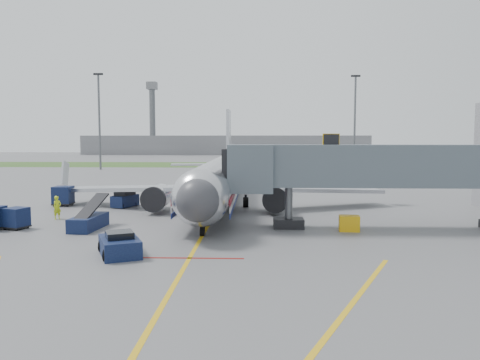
{
  "coord_description": "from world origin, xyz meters",
  "views": [
    {
      "loc": [
        3.71,
        -28.99,
        6.5
      ],
      "look_at": [
        2.3,
        8.67,
        3.2
      ],
      "focal_mm": 35.0,
      "sensor_mm": 36.0,
      "label": 1
    }
  ],
  "objects_px": {
    "baggage_tug": "(125,198)",
    "belt_loader": "(89,221)",
    "ramp_worker": "(57,207)",
    "airliner": "(219,180)",
    "pushback_tug": "(120,245)"
  },
  "relations": [
    {
      "from": "baggage_tug",
      "to": "belt_loader",
      "type": "height_order",
      "value": "belt_loader"
    },
    {
      "from": "belt_loader",
      "to": "ramp_worker",
      "type": "xyz_separation_m",
      "value": [
        -4.08,
        4.07,
        0.37
      ]
    },
    {
      "from": "airliner",
      "to": "ramp_worker",
      "type": "relative_size",
      "value": 18.75
    },
    {
      "from": "airliner",
      "to": "belt_loader",
      "type": "xyz_separation_m",
      "value": [
        -8.51,
        -11.2,
        -2.07
      ]
    },
    {
      "from": "pushback_tug",
      "to": "belt_loader",
      "type": "bearing_deg",
      "value": 120.83
    },
    {
      "from": "baggage_tug",
      "to": "pushback_tug",
      "type": "bearing_deg",
      "value": -74.91
    },
    {
      "from": "pushback_tug",
      "to": "baggage_tug",
      "type": "xyz_separation_m",
      "value": [
        -5.03,
        18.67,
        0.27
      ]
    },
    {
      "from": "baggage_tug",
      "to": "ramp_worker",
      "type": "relative_size",
      "value": 1.59
    },
    {
      "from": "baggage_tug",
      "to": "belt_loader",
      "type": "relative_size",
      "value": 0.63
    },
    {
      "from": "baggage_tug",
      "to": "belt_loader",
      "type": "xyz_separation_m",
      "value": [
        0.53,
        -11.12,
        -0.26
      ]
    },
    {
      "from": "pushback_tug",
      "to": "ramp_worker",
      "type": "xyz_separation_m",
      "value": [
        -8.58,
        11.62,
        0.39
      ]
    },
    {
      "from": "pushback_tug",
      "to": "ramp_worker",
      "type": "height_order",
      "value": "ramp_worker"
    },
    {
      "from": "pushback_tug",
      "to": "baggage_tug",
      "type": "bearing_deg",
      "value": 105.09
    },
    {
      "from": "airliner",
      "to": "belt_loader",
      "type": "distance_m",
      "value": 14.22
    },
    {
      "from": "ramp_worker",
      "to": "belt_loader",
      "type": "bearing_deg",
      "value": -100.23
    }
  ]
}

